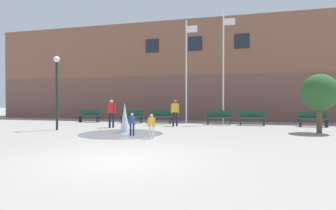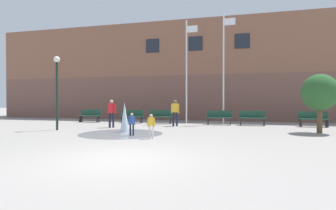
# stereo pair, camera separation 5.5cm
# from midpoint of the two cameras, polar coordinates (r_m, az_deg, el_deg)

# --- Properties ---
(ground_plane) EXTENTS (100.00, 100.00, 0.00)m
(ground_plane) POSITION_cam_midpoint_polar(r_m,az_deg,el_deg) (7.02, -10.31, -11.54)
(ground_plane) COLOR gray
(library_building) EXTENTS (36.00, 6.05, 7.99)m
(library_building) POSITION_cam_midpoint_polar(r_m,az_deg,el_deg) (23.65, 7.08, 6.83)
(library_building) COLOR brown
(library_building) RESTS_ON ground
(splash_fountain) EXTENTS (3.87, 3.87, 1.46)m
(splash_fountain) POSITION_cam_midpoint_polar(r_m,az_deg,el_deg) (12.81, -9.52, -3.65)
(splash_fountain) COLOR gray
(splash_fountain) RESTS_ON ground
(park_bench_far_left) EXTENTS (1.60, 0.44, 0.91)m
(park_bench_far_left) POSITION_cam_midpoint_polar(r_m,az_deg,el_deg) (19.79, -16.57, -2.21)
(park_bench_far_left) COLOR #28282D
(park_bench_far_left) RESTS_ON ground
(park_bench_left_of_flagpoles) EXTENTS (1.60, 0.44, 0.91)m
(park_bench_left_of_flagpoles) POSITION_cam_midpoint_polar(r_m,az_deg,el_deg) (18.42, -7.72, -2.40)
(park_bench_left_of_flagpoles) COLOR #28282D
(park_bench_left_of_flagpoles) RESTS_ON ground
(park_bench_center) EXTENTS (1.60, 0.44, 0.91)m
(park_bench_center) POSITION_cam_midpoint_polar(r_m,az_deg,el_deg) (17.81, -1.52, -2.50)
(park_bench_center) COLOR #28282D
(park_bench_center) RESTS_ON ground
(park_bench_under_right_flagpole) EXTENTS (1.60, 0.44, 0.91)m
(park_bench_under_right_flagpole) POSITION_cam_midpoint_polar(r_m,az_deg,el_deg) (17.16, 11.17, -2.64)
(park_bench_under_right_flagpole) COLOR #28282D
(park_bench_under_right_flagpole) RESTS_ON ground
(park_bench_near_trashcan) EXTENTS (1.60, 0.44, 0.91)m
(park_bench_near_trashcan) POSITION_cam_midpoint_polar(r_m,az_deg,el_deg) (17.18, 17.95, -2.66)
(park_bench_near_trashcan) COLOR #28282D
(park_bench_near_trashcan) RESTS_ON ground
(park_bench_far_right) EXTENTS (1.60, 0.44, 0.91)m
(park_bench_far_right) POSITION_cam_midpoint_polar(r_m,az_deg,el_deg) (17.65, 29.17, -2.63)
(park_bench_far_right) COLOR #28282D
(park_bench_far_right) RESTS_ON ground
(child_in_fountain) EXTENTS (0.31, 0.23, 0.99)m
(child_in_fountain) POSITION_cam_midpoint_polar(r_m,az_deg,el_deg) (11.57, -7.75, -3.78)
(child_in_fountain) COLOR #1E233D
(child_in_fountain) RESTS_ON ground
(teen_by_trashcan) EXTENTS (0.50, 0.39, 1.59)m
(teen_by_trashcan) POSITION_cam_midpoint_polar(r_m,az_deg,el_deg) (15.33, -12.11, -1.35)
(teen_by_trashcan) COLOR #1E233D
(teen_by_trashcan) RESTS_ON ground
(child_with_pink_shirt) EXTENTS (0.31, 0.24, 0.99)m
(child_with_pink_shirt) POSITION_cam_midpoint_polar(r_m,az_deg,el_deg) (10.57, -3.56, -4.20)
(child_with_pink_shirt) COLOR silver
(child_with_pink_shirt) RESTS_ON ground
(adult_watching) EXTENTS (0.50, 0.25, 1.59)m
(adult_watching) POSITION_cam_midpoint_polar(r_m,az_deg,el_deg) (15.84, 1.66, -1.26)
(adult_watching) COLOR #1E233D
(adult_watching) RESTS_ON ground
(flagpole_left) EXTENTS (0.80, 0.10, 7.06)m
(flagpole_left) POSITION_cam_midpoint_polar(r_m,az_deg,el_deg) (18.15, 4.24, 7.96)
(flagpole_left) COLOR silver
(flagpole_left) RESTS_ON ground
(flagpole_right) EXTENTS (0.80, 0.10, 7.38)m
(flagpole_right) POSITION_cam_midpoint_polar(r_m,az_deg,el_deg) (17.92, 12.19, 8.56)
(flagpole_right) COLOR silver
(flagpole_right) RESTS_ON ground
(lamp_post_left_lane) EXTENTS (0.32, 0.32, 3.86)m
(lamp_post_left_lane) POSITION_cam_midpoint_polar(r_m,az_deg,el_deg) (14.89, -22.94, 4.67)
(lamp_post_left_lane) COLOR #192D23
(lamp_post_left_lane) RESTS_ON ground
(street_tree_near_building) EXTENTS (1.62, 1.62, 2.79)m
(street_tree_near_building) POSITION_cam_midpoint_polar(r_m,az_deg,el_deg) (14.28, 30.24, 2.33)
(street_tree_near_building) COLOR brown
(street_tree_near_building) RESTS_ON ground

